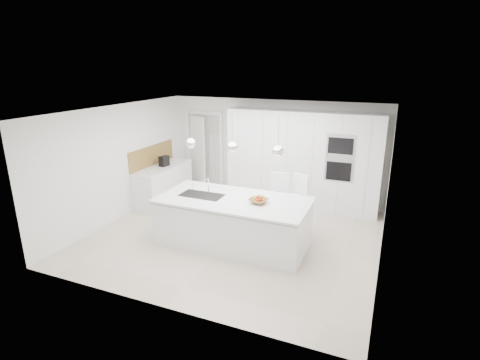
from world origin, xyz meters
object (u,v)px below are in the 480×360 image
at_px(fruit_bowl, 259,201).
at_px(espresso_machine, 164,161).
at_px(bar_stool_right, 298,205).
at_px(island_base, 233,223).
at_px(bar_stool_left, 277,203).

height_order(fruit_bowl, espresso_machine, espresso_machine).
distance_m(espresso_machine, bar_stool_right, 3.63).
bearing_deg(fruit_bowl, espresso_machine, 153.25).
bearing_deg(bar_stool_right, espresso_machine, -167.34).
relative_size(island_base, bar_stool_left, 2.33).
xyz_separation_m(fruit_bowl, bar_stool_left, (0.09, 0.88, -0.34)).
bearing_deg(bar_stool_right, island_base, -115.00).
relative_size(island_base, bar_stool_right, 2.31).
xyz_separation_m(island_base, espresso_machine, (-2.53, 1.55, 0.60)).
xyz_separation_m(espresso_machine, bar_stool_left, (3.13, -0.65, -0.43)).
bearing_deg(fruit_bowl, bar_stool_right, 60.49).
bearing_deg(island_base, fruit_bowl, 2.58).
xyz_separation_m(island_base, bar_stool_right, (1.02, 0.92, 0.17)).
bearing_deg(island_base, bar_stool_left, 56.53).
relative_size(fruit_bowl, espresso_machine, 1.32).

